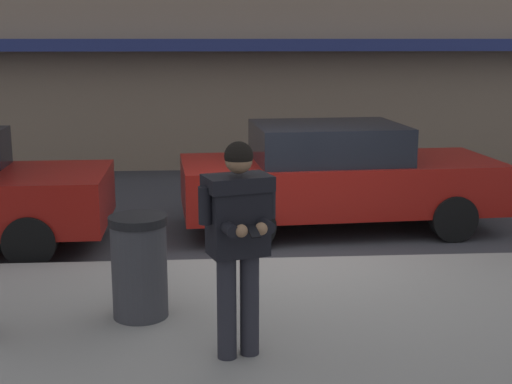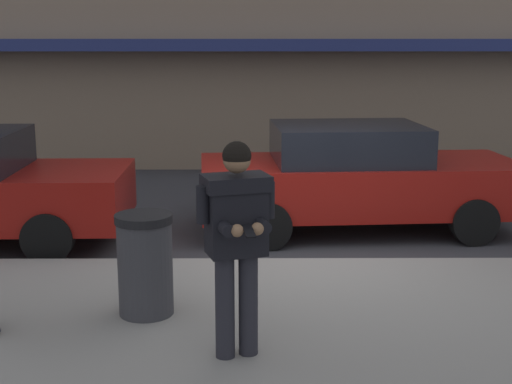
# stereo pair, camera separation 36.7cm
# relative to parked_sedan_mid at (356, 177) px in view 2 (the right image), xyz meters

# --- Properties ---
(ground_plane) EXTENTS (80.00, 80.00, 0.00)m
(ground_plane) POSITION_rel_parked_sedan_mid_xyz_m (-0.85, -1.59, -0.79)
(ground_plane) COLOR #333338
(sidewalk) EXTENTS (32.00, 5.30, 0.14)m
(sidewalk) POSITION_rel_parked_sedan_mid_xyz_m (0.15, -4.44, -0.72)
(sidewalk) COLOR gray
(sidewalk) RESTS_ON ground
(curb_paint_line) EXTENTS (28.00, 0.12, 0.01)m
(curb_paint_line) POSITION_rel_parked_sedan_mid_xyz_m (0.15, -1.54, -0.79)
(curb_paint_line) COLOR silver
(curb_paint_line) RESTS_ON ground
(parked_sedan_mid) EXTENTS (4.62, 2.17, 1.54)m
(parked_sedan_mid) POSITION_rel_parked_sedan_mid_xyz_m (0.00, 0.00, 0.00)
(parked_sedan_mid) COLOR maroon
(parked_sedan_mid) RESTS_ON ground
(man_texting_on_phone) EXTENTS (0.62, 0.64, 1.81)m
(man_texting_on_phone) POSITION_rel_parked_sedan_mid_xyz_m (-1.62, -4.47, 0.46)
(man_texting_on_phone) COLOR #23232B
(man_texting_on_phone) RESTS_ON sidewalk
(trash_bin) EXTENTS (0.55, 0.55, 0.98)m
(trash_bin) POSITION_rel_parked_sedan_mid_xyz_m (-2.51, -3.53, -0.16)
(trash_bin) COLOR #38383D
(trash_bin) RESTS_ON sidewalk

